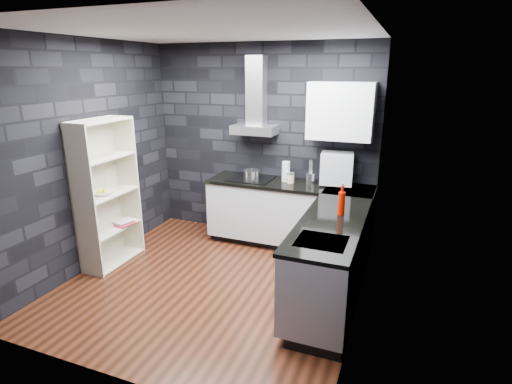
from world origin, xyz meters
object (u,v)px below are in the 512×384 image
Objects in this scene: pot at (251,176)px; glass_vase at (286,171)px; utensil_crock at (310,179)px; bookshelf at (107,194)px; appliance_garage at (337,168)px; fruit_bowl at (103,193)px; storage_jar at (290,178)px; red_bottle at (341,203)px.

glass_vase is (0.43, 0.16, 0.06)m from pot.
bookshelf reaches higher than utensil_crock.
appliance_garage is 2.91m from fruit_bowl.
storage_jar is 1.28m from red_bottle.
utensil_crock reaches higher than pot.
fruit_bowl is at bearing -138.74° from pot.
appliance_garage reaches higher than utensil_crock.
pot is 0.52× the size of appliance_garage.
pot is 0.47m from glass_vase.
bookshelf is at bearing 90.00° from fruit_bowl.
storage_jar is 2.32m from bookshelf.
fruit_bowl is at bearing -147.50° from utensil_crock.
glass_vase is at bearing 37.17° from fruit_bowl.
utensil_crock is at bearing 32.50° from fruit_bowl.
red_bottle is at bearing -49.41° from storage_jar.
fruit_bowl is (-2.51, -1.45, -0.19)m from appliance_garage.
storage_jar is at bearing -168.70° from utensil_crock.
red_bottle is (0.58, -1.02, 0.05)m from utensil_crock.
bookshelf is 0.07m from fruit_bowl.
appliance_garage is 2.88m from bookshelf.
bookshelf is (-2.51, -1.39, -0.22)m from appliance_garage.
pot is 0.53m from storage_jar.
fruit_bowl is (-1.93, -1.34, -0.02)m from storage_jar.
bookshelf reaches higher than storage_jar.
storage_jar is 0.30× the size of appliance_garage.
pot is at bearing 41.26° from fruit_bowl.
storage_jar is 0.26m from utensil_crock.
glass_vase is 1.13× the size of fruit_bowl.
pot is 0.78× the size of glass_vase.
fruit_bowl is at bearing -82.57° from bookshelf.
pot is 0.89× the size of fruit_bowl.
bookshelf is (-2.18, -1.33, -0.07)m from utensil_crock.
storage_jar is 2.35m from fruit_bowl.
bookshelf is (-2.76, -0.31, -0.12)m from red_bottle.
glass_vase is 0.15× the size of bookshelf.
pot is 1.47× the size of utensil_crock.
utensil_crock reaches higher than fruit_bowl.
fruit_bowl is at bearing -142.83° from glass_vase.
appliance_garage is (1.10, 0.21, 0.15)m from pot.
red_bottle is at bearing -60.48° from utensil_crock.
utensil_crock is (0.34, -0.01, -0.06)m from glass_vase.
glass_vase is 2.29m from bookshelf.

